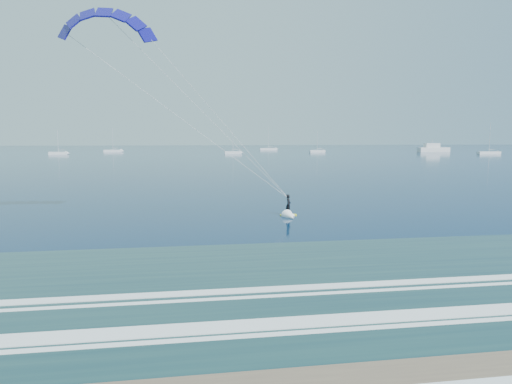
{
  "coord_description": "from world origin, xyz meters",
  "views": [
    {
      "loc": [
        -1.07,
        -11.04,
        7.16
      ],
      "look_at": [
        4.52,
        24.99,
        2.84
      ],
      "focal_mm": 32.0,
      "sensor_mm": 36.0,
      "label": 1
    }
  ],
  "objects_px": {
    "motor_yacht": "(433,149)",
    "sailboat_6": "(489,153)",
    "sailboat_1": "(58,153)",
    "sailboat_4": "(268,149)",
    "kitesurfer_rig": "(200,110)",
    "sailboat_5": "(317,151)",
    "sailboat_2": "(113,151)",
    "sailboat_3": "(233,152)"
  },
  "relations": [
    {
      "from": "motor_yacht",
      "to": "sailboat_1",
      "type": "relative_size",
      "value": 1.52
    },
    {
      "from": "motor_yacht",
      "to": "kitesurfer_rig",
      "type": "bearing_deg",
      "value": -124.83
    },
    {
      "from": "motor_yacht",
      "to": "sailboat_3",
      "type": "height_order",
      "value": "sailboat_3"
    },
    {
      "from": "sailboat_1",
      "to": "sailboat_4",
      "type": "bearing_deg",
      "value": 30.09
    },
    {
      "from": "sailboat_4",
      "to": "sailboat_6",
      "type": "xyz_separation_m",
      "value": [
        84.87,
        -84.22,
        0.0
      ]
    },
    {
      "from": "sailboat_5",
      "to": "sailboat_6",
      "type": "relative_size",
      "value": 0.76
    },
    {
      "from": "kitesurfer_rig",
      "to": "motor_yacht",
      "type": "bearing_deg",
      "value": 55.17
    },
    {
      "from": "sailboat_2",
      "to": "sailboat_4",
      "type": "distance_m",
      "value": 90.17
    },
    {
      "from": "sailboat_6",
      "to": "sailboat_2",
      "type": "bearing_deg",
      "value": 161.55
    },
    {
      "from": "kitesurfer_rig",
      "to": "sailboat_2",
      "type": "distance_m",
      "value": 207.21
    },
    {
      "from": "sailboat_5",
      "to": "sailboat_6",
      "type": "distance_m",
      "value": 77.6
    },
    {
      "from": "kitesurfer_rig",
      "to": "sailboat_1",
      "type": "xyz_separation_m",
      "value": [
        -55.94,
        170.45,
        -8.86
      ]
    },
    {
      "from": "sailboat_5",
      "to": "sailboat_4",
      "type": "bearing_deg",
      "value": 108.34
    },
    {
      "from": "sailboat_6",
      "to": "kitesurfer_rig",
      "type": "bearing_deg",
      "value": -132.22
    },
    {
      "from": "kitesurfer_rig",
      "to": "sailboat_3",
      "type": "xyz_separation_m",
      "value": [
        20.11,
        167.5,
        -8.86
      ]
    },
    {
      "from": "sailboat_1",
      "to": "sailboat_2",
      "type": "height_order",
      "value": "sailboat_2"
    },
    {
      "from": "motor_yacht",
      "to": "sailboat_6",
      "type": "height_order",
      "value": "sailboat_6"
    },
    {
      "from": "sailboat_1",
      "to": "sailboat_4",
      "type": "xyz_separation_m",
      "value": [
        104.03,
        60.29,
        0.02
      ]
    },
    {
      "from": "sailboat_5",
      "to": "sailboat_3",
      "type": "bearing_deg",
      "value": -161.35
    },
    {
      "from": "sailboat_1",
      "to": "sailboat_5",
      "type": "bearing_deg",
      "value": 5.66
    },
    {
      "from": "motor_yacht",
      "to": "sailboat_6",
      "type": "distance_m",
      "value": 34.51
    },
    {
      "from": "sailboat_4",
      "to": "kitesurfer_rig",
      "type": "bearing_deg",
      "value": -101.77
    },
    {
      "from": "motor_yacht",
      "to": "sailboat_1",
      "type": "bearing_deg",
      "value": -176.93
    },
    {
      "from": "sailboat_1",
      "to": "sailboat_6",
      "type": "bearing_deg",
      "value": -7.22
    },
    {
      "from": "sailboat_1",
      "to": "sailboat_2",
      "type": "relative_size",
      "value": 0.86
    },
    {
      "from": "kitesurfer_rig",
      "to": "sailboat_3",
      "type": "bearing_deg",
      "value": 83.15
    },
    {
      "from": "motor_yacht",
      "to": "sailboat_4",
      "type": "relative_size",
      "value": 1.17
    },
    {
      "from": "kitesurfer_rig",
      "to": "motor_yacht",
      "type": "height_order",
      "value": "kitesurfer_rig"
    },
    {
      "from": "kitesurfer_rig",
      "to": "sailboat_2",
      "type": "height_order",
      "value": "kitesurfer_rig"
    },
    {
      "from": "sailboat_4",
      "to": "sailboat_2",
      "type": "bearing_deg",
      "value": -162.43
    },
    {
      "from": "sailboat_4",
      "to": "sailboat_6",
      "type": "relative_size",
      "value": 0.99
    },
    {
      "from": "motor_yacht",
      "to": "sailboat_5",
      "type": "distance_m",
      "value": 61.3
    },
    {
      "from": "motor_yacht",
      "to": "sailboat_1",
      "type": "xyz_separation_m",
      "value": [
        -181.32,
        -9.73,
        -1.09
      ]
    },
    {
      "from": "kitesurfer_rig",
      "to": "sailboat_4",
      "type": "relative_size",
      "value": 1.55
    },
    {
      "from": "sailboat_1",
      "to": "sailboat_6",
      "type": "distance_m",
      "value": 190.41
    },
    {
      "from": "sailboat_2",
      "to": "sailboat_5",
      "type": "distance_m",
      "value": 104.18
    },
    {
      "from": "sailboat_1",
      "to": "sailboat_2",
      "type": "bearing_deg",
      "value": 61.36
    },
    {
      "from": "kitesurfer_rig",
      "to": "sailboat_1",
      "type": "relative_size",
      "value": 2.0
    },
    {
      "from": "kitesurfer_rig",
      "to": "motor_yacht",
      "type": "xyz_separation_m",
      "value": [
        125.37,
        180.18,
        -7.77
      ]
    },
    {
      "from": "motor_yacht",
      "to": "sailboat_1",
      "type": "distance_m",
      "value": 181.58
    },
    {
      "from": "sailboat_2",
      "to": "sailboat_3",
      "type": "xyz_separation_m",
      "value": [
        57.99,
        -36.02,
        -0.01
      ]
    },
    {
      "from": "sailboat_1",
      "to": "sailboat_6",
      "type": "xyz_separation_m",
      "value": [
        188.9,
        -23.93,
        0.02
      ]
    }
  ]
}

